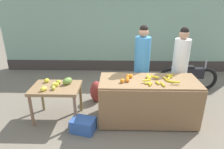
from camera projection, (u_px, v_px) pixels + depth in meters
ground_plane at (131, 119)px, 4.13m from camera, size 24.00×24.00×0.00m
market_wall_back at (127, 30)px, 6.41m from camera, size 8.32×0.23×2.82m
fruit_stall_counter at (148, 101)px, 3.94m from camera, size 1.93×0.82×0.90m
side_table_wooden at (56, 91)px, 3.93m from camera, size 0.96×0.69×0.74m
banana_bunch_pile at (160, 80)px, 3.74m from camera, size 0.68×0.56×0.07m
orange_pile at (127, 78)px, 3.77m from camera, size 0.26×0.33×0.08m
mango_papaya_pile at (59, 83)px, 3.91m from camera, size 0.65×0.55×0.14m
vendor_woman_blue_shirt at (142, 67)px, 4.37m from camera, size 0.34×0.34×1.87m
vendor_woman_white_shirt at (180, 68)px, 4.36m from camera, size 0.34×0.34×1.83m
parked_motorcycle at (188, 76)px, 5.26m from camera, size 1.60×0.18×0.88m
produce_crate at (83, 125)px, 3.70m from camera, size 0.50×0.42×0.26m
produce_sack at (96, 91)px, 4.74m from camera, size 0.30×0.36×0.52m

